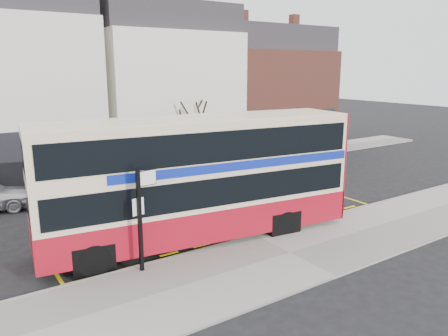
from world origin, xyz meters
TOP-DOWN VIEW (x-y plane):
  - ground at (0.00, 0.00)m, footprint 120.00×120.00m
  - pavement at (0.00, -2.30)m, footprint 40.00×4.00m
  - kerb at (0.00, -0.38)m, footprint 40.00×0.15m
  - far_pavement at (0.00, 11.00)m, footprint 50.00×3.00m
  - road_markings at (0.00, 1.60)m, footprint 14.00×3.40m
  - terrace_left at (-5.50, 14.99)m, footprint 8.00×8.01m
  - terrace_green_shop at (3.50, 14.99)m, footprint 9.00×8.01m
  - terrace_right at (12.50, 14.99)m, footprint 9.00×8.01m
  - double_decker_bus at (-1.78, 0.70)m, footprint 11.77×4.09m
  - bus_stop_post at (-4.69, -0.71)m, footprint 0.82×0.16m
  - car_grey at (-3.35, 8.49)m, footprint 4.89×2.45m
  - car_white at (9.34, 8.98)m, footprint 5.43×2.78m
  - street_tree_right at (3.59, 10.67)m, footprint 2.57×2.57m

SIDE VIEW (x-z plane):
  - ground at x=0.00m, z-range 0.00..0.00m
  - road_markings at x=0.00m, z-range 0.00..0.01m
  - pavement at x=0.00m, z-range 0.00..0.15m
  - kerb at x=0.00m, z-range 0.00..0.15m
  - far_pavement at x=0.00m, z-range 0.00..0.15m
  - car_white at x=9.34m, z-range 0.00..1.51m
  - car_grey at x=-3.35m, z-range 0.00..1.54m
  - bus_stop_post at x=-4.69m, z-range 0.46..3.72m
  - double_decker_bus at x=-1.78m, z-range 0.12..4.73m
  - street_tree_right at x=3.59m, z-range 1.01..6.57m
  - terrace_right at x=12.50m, z-range -0.58..9.72m
  - terrace_green_shop at x=3.50m, z-range -0.58..10.72m
  - terrace_left at x=-5.50m, z-range -0.58..11.22m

